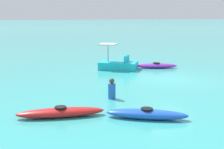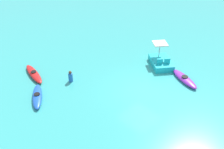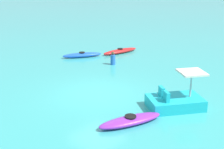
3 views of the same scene
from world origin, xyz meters
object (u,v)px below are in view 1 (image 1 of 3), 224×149
(kayak_purple, at_px, (156,66))
(pedal_boat_cyan, at_px, (118,64))
(kayak_blue, at_px, (147,114))
(kayak_red, at_px, (61,112))
(person_near_shore, at_px, (112,90))

(kayak_purple, height_order, pedal_boat_cyan, pedal_boat_cyan)
(kayak_blue, bearing_deg, kayak_purple, -122.58)
(kayak_red, height_order, pedal_boat_cyan, pedal_boat_cyan)
(kayak_blue, height_order, pedal_boat_cyan, pedal_boat_cyan)
(pedal_boat_cyan, relative_size, person_near_shore, 3.21)
(kayak_red, relative_size, kayak_purple, 1.08)
(kayak_purple, xyz_separation_m, person_near_shore, (5.82, 6.09, 0.22))
(person_near_shore, bearing_deg, kayak_purple, -133.68)
(kayak_blue, bearing_deg, kayak_red, -26.26)
(kayak_blue, xyz_separation_m, kayak_purple, (-5.73, -8.96, 0.00))
(kayak_purple, bearing_deg, kayak_red, 42.35)
(pedal_boat_cyan, bearing_deg, kayak_blue, 71.69)
(pedal_boat_cyan, height_order, person_near_shore, pedal_boat_cyan)
(kayak_purple, distance_m, pedal_boat_cyan, 2.65)
(kayak_red, bearing_deg, kayak_purple, -137.65)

